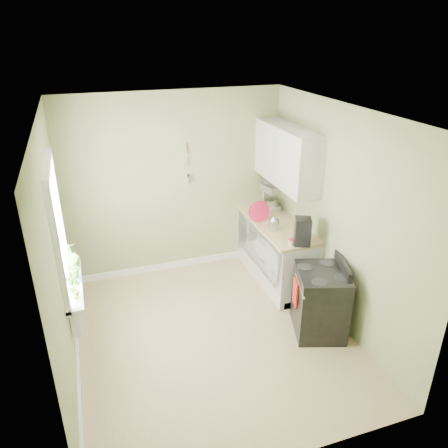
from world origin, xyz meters
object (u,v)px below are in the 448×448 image
object	(u,v)px
stand_mixer	(269,198)
kettle	(273,224)
stove	(320,301)
coffee_maker	(302,232)

from	to	relation	value
stand_mixer	kettle	xyz separation A→B (m)	(-0.26, -0.73, -0.08)
stove	stand_mixer	bearing A→B (deg)	86.72
stand_mixer	coffee_maker	world-z (taller)	stand_mixer
stove	kettle	distance (m)	1.25
stove	kettle	world-z (taller)	kettle
stove	kettle	xyz separation A→B (m)	(-0.16, 1.09, 0.59)
stove	stand_mixer	distance (m)	1.94
stand_mixer	coffee_maker	size ratio (longest dim) A/B	1.23
stove	coffee_maker	bearing A→B (deg)	87.65
stove	kettle	size ratio (longest dim) A/B	4.75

